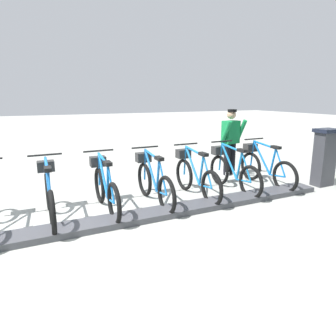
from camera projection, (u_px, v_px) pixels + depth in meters
The scene contains 10 objects.
ground_plane at pixel (69, 233), 4.25m from camera, with size 60.00×60.00×0.00m, color #AAAAA2.
dock_rail_base at pixel (68, 229), 4.24m from camera, with size 0.44×9.78×0.10m, color #47474C.
payment_kiosk at pixel (324, 156), 6.41m from camera, with size 0.36×0.52×1.28m.
bike_docked_0 at pixel (264, 166), 6.49m from camera, with size 1.72×0.54×1.02m.
bike_docked_1 at pixel (232, 171), 6.12m from camera, with size 1.72×0.54×1.02m.
bike_docked_2 at pixel (195, 175), 5.75m from camera, with size 1.72×0.54×1.02m.
bike_docked_3 at pixel (153, 181), 5.38m from camera, with size 1.72×0.54×1.02m.
bike_docked_4 at pixel (105, 187), 5.01m from camera, with size 1.72×0.54×1.02m.
bike_docked_5 at pixel (49, 194), 4.64m from camera, with size 1.72×0.54×1.02m.
worker_near_rack at pixel (231, 140), 7.22m from camera, with size 0.49×0.66×1.66m.
Camera 1 is at (-4.19, 0.33, 1.96)m, focal length 30.96 mm.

